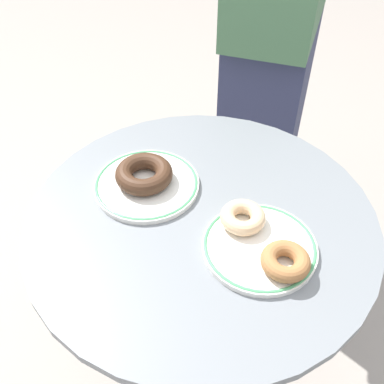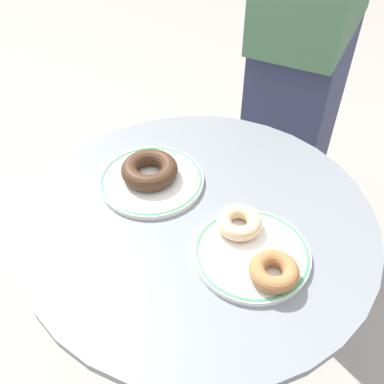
{
  "view_description": "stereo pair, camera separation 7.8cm",
  "coord_description": "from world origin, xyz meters",
  "px_view_note": "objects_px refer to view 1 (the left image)",
  "views": [
    {
      "loc": [
        0.44,
        -0.32,
        1.33
      ],
      "look_at": [
        -0.02,
        -0.01,
        0.79
      ],
      "focal_mm": 40.89,
      "sensor_mm": 36.0,
      "label": 1
    },
    {
      "loc": [
        0.48,
        -0.26,
        1.33
      ],
      "look_at": [
        -0.02,
        -0.01,
        0.79
      ],
      "focal_mm": 40.89,
      "sensor_mm": 36.0,
      "label": 2
    }
  ],
  "objects_px": {
    "plate_left": "(147,184)",
    "plate_right": "(259,247)",
    "donut_cinnamon": "(285,261)",
    "person_figure": "(276,28)",
    "cafe_table": "(200,289)",
    "donut_chocolate": "(144,174)",
    "donut_glazed": "(243,217)"
  },
  "relations": [
    {
      "from": "plate_left",
      "to": "plate_right",
      "type": "bearing_deg",
      "value": 17.69
    },
    {
      "from": "donut_cinnamon",
      "to": "person_figure",
      "type": "bearing_deg",
      "value": 138.77
    },
    {
      "from": "plate_left",
      "to": "plate_right",
      "type": "relative_size",
      "value": 1.05
    },
    {
      "from": "person_figure",
      "to": "cafe_table",
      "type": "bearing_deg",
      "value": -53.28
    },
    {
      "from": "cafe_table",
      "to": "donut_chocolate",
      "type": "height_order",
      "value": "donut_chocolate"
    },
    {
      "from": "person_figure",
      "to": "donut_chocolate",
      "type": "bearing_deg",
      "value": -64.5
    },
    {
      "from": "plate_right",
      "to": "donut_cinnamon",
      "type": "bearing_deg",
      "value": 2.79
    },
    {
      "from": "plate_left",
      "to": "donut_glazed",
      "type": "relative_size",
      "value": 2.56
    },
    {
      "from": "donut_chocolate",
      "to": "donut_glazed",
      "type": "height_order",
      "value": "donut_chocolate"
    },
    {
      "from": "donut_glazed",
      "to": "person_figure",
      "type": "xyz_separation_m",
      "value": [
        -0.48,
        0.51,
        0.04
      ]
    },
    {
      "from": "plate_left",
      "to": "plate_right",
      "type": "distance_m",
      "value": 0.25
    },
    {
      "from": "plate_right",
      "to": "donut_chocolate",
      "type": "xyz_separation_m",
      "value": [
        -0.25,
        -0.08,
        0.02
      ]
    },
    {
      "from": "plate_left",
      "to": "donut_glazed",
      "type": "height_order",
      "value": "donut_glazed"
    },
    {
      "from": "plate_left",
      "to": "person_figure",
      "type": "xyz_separation_m",
      "value": [
        -0.29,
        0.59,
        0.06
      ]
    },
    {
      "from": "plate_left",
      "to": "plate_right",
      "type": "xyz_separation_m",
      "value": [
        0.24,
        0.08,
        -0.0
      ]
    },
    {
      "from": "plate_right",
      "to": "donut_chocolate",
      "type": "bearing_deg",
      "value": -162.66
    },
    {
      "from": "cafe_table",
      "to": "donut_glazed",
      "type": "distance_m",
      "value": 0.27
    },
    {
      "from": "donut_cinnamon",
      "to": "donut_chocolate",
      "type": "bearing_deg",
      "value": -165.22
    },
    {
      "from": "cafe_table",
      "to": "plate_left",
      "type": "relative_size",
      "value": 3.71
    },
    {
      "from": "donut_chocolate",
      "to": "plate_left",
      "type": "bearing_deg",
      "value": 3.26
    },
    {
      "from": "cafe_table",
      "to": "plate_left",
      "type": "xyz_separation_m",
      "value": [
        -0.12,
        -0.04,
        0.24
      ]
    },
    {
      "from": "donut_chocolate",
      "to": "donut_glazed",
      "type": "relative_size",
      "value": 1.39
    },
    {
      "from": "cafe_table",
      "to": "person_figure",
      "type": "distance_m",
      "value": 0.75
    },
    {
      "from": "plate_right",
      "to": "donut_glazed",
      "type": "relative_size",
      "value": 2.45
    },
    {
      "from": "donut_chocolate",
      "to": "donut_cinnamon",
      "type": "xyz_separation_m",
      "value": [
        0.3,
        0.08,
        -0.0
      ]
    },
    {
      "from": "donut_chocolate",
      "to": "donut_cinnamon",
      "type": "distance_m",
      "value": 0.31
    },
    {
      "from": "cafe_table",
      "to": "donut_cinnamon",
      "type": "relative_size",
      "value": 9.51
    },
    {
      "from": "cafe_table",
      "to": "donut_chocolate",
      "type": "bearing_deg",
      "value": -160.86
    },
    {
      "from": "donut_glazed",
      "to": "person_figure",
      "type": "distance_m",
      "value": 0.7
    },
    {
      "from": "donut_cinnamon",
      "to": "donut_glazed",
      "type": "height_order",
      "value": "same"
    },
    {
      "from": "cafe_table",
      "to": "donut_cinnamon",
      "type": "xyz_separation_m",
      "value": [
        0.18,
        0.04,
        0.26
      ]
    },
    {
      "from": "cafe_table",
      "to": "donut_chocolate",
      "type": "relative_size",
      "value": 6.83
    }
  ]
}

